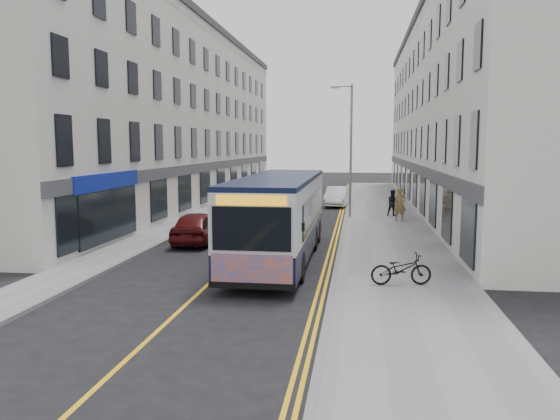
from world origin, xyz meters
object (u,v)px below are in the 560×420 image
(pedestrian_near, at_px, (400,204))
(car_white, at_px, (337,197))
(pedestrian_far, at_px, (393,203))
(streetlamp, at_px, (350,146))
(city_bus, at_px, (280,215))
(bicycle, at_px, (401,269))
(car_maroon, at_px, (197,227))

(pedestrian_near, relative_size, car_white, 0.45)
(car_white, bearing_deg, pedestrian_far, -54.75)
(streetlamp, bearing_deg, car_white, 98.32)
(city_bus, bearing_deg, bicycle, -40.26)
(bicycle, height_order, pedestrian_far, pedestrian_far)
(pedestrian_far, bearing_deg, car_white, 111.30)
(streetlamp, bearing_deg, car_maroon, -125.31)
(pedestrian_far, bearing_deg, car_maroon, -142.81)
(car_white, bearing_deg, city_bus, -89.91)
(pedestrian_near, bearing_deg, bicycle, -102.64)
(streetlamp, height_order, pedestrian_near, streetlamp)
(bicycle, height_order, car_maroon, car_maroon)
(city_bus, distance_m, bicycle, 5.81)
(car_white, xyz_separation_m, car_maroon, (-5.70, -16.05, 0.03))
(car_maroon, bearing_deg, pedestrian_far, -136.59)
(streetlamp, relative_size, city_bus, 0.71)
(car_white, bearing_deg, streetlamp, -77.23)
(city_bus, distance_m, pedestrian_near, 12.26)
(city_bus, relative_size, car_maroon, 2.60)
(city_bus, xyz_separation_m, car_white, (1.46, 19.19, -1.08))
(streetlamp, xyz_separation_m, pedestrian_far, (2.68, 0.50, -3.46))
(city_bus, bearing_deg, streetlamp, 79.04)
(car_maroon, bearing_deg, bicycle, 138.23)
(streetlamp, xyz_separation_m, bicycle, (1.91, -16.24, -3.77))
(streetlamp, height_order, car_maroon, streetlamp)
(bicycle, bearing_deg, pedestrian_near, -13.76)
(pedestrian_far, relative_size, car_white, 0.38)
(streetlamp, relative_size, bicycle, 4.24)
(streetlamp, bearing_deg, pedestrian_far, 10.64)
(bicycle, relative_size, pedestrian_far, 1.17)
(city_bus, height_order, pedestrian_near, city_bus)
(city_bus, height_order, car_white, city_bus)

